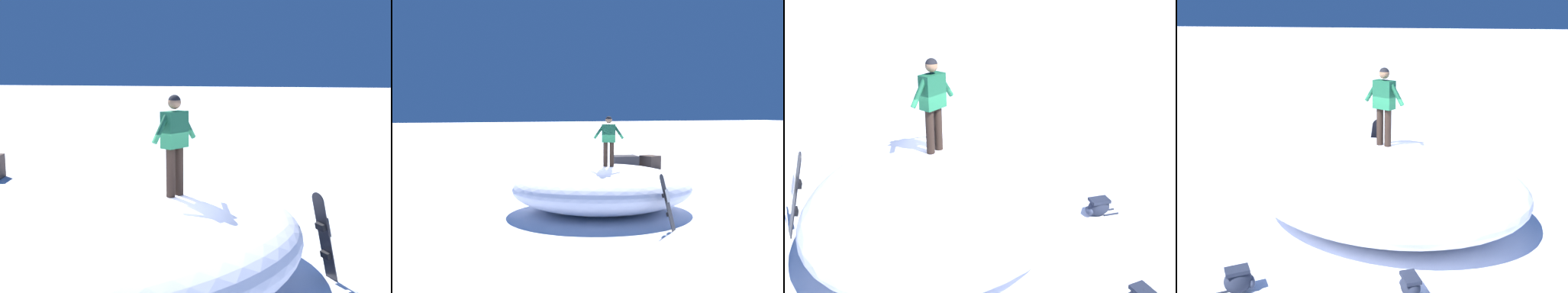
# 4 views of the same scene
# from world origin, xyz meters

# --- Properties ---
(snow_mound) EXTENTS (5.64, 6.65, 1.49)m
(snow_mound) POSITION_xyz_m (-0.23, 0.47, 0.75)
(snow_mound) COLOR white
(snow_mound) RESTS_ON ground
(snowboarder_standing) EXTENTS (0.48, 0.92, 1.59)m
(snowboarder_standing) POSITION_xyz_m (0.05, 0.55, 2.42)
(snowboarder_standing) COLOR black
(snowboarder_standing) RESTS_ON snow_mound
(snowboard_primary_upright) EXTENTS (0.49, 0.48, 1.53)m
(snowboard_primary_upright) POSITION_xyz_m (2.34, 1.31, 0.79)
(snowboard_primary_upright) COLOR black
(snowboard_primary_upright) RESTS_ON ground
(backpack_near) EXTENTS (0.55, 0.62, 0.42)m
(backpack_near) POSITION_xyz_m (-3.35, 2.03, 0.22)
(backpack_near) COLOR #1E2333
(backpack_near) RESTS_ON ground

